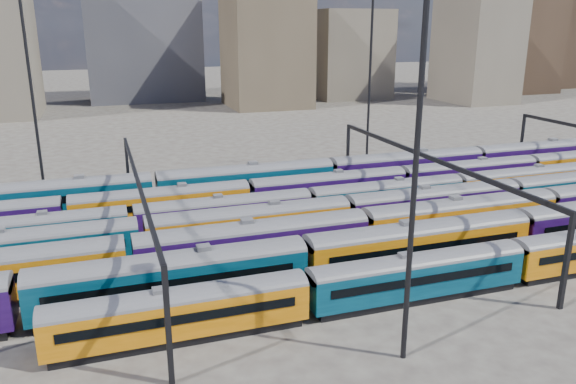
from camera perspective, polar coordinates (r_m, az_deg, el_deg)
name	(u,v)px	position (r m, az deg, el deg)	size (l,w,h in m)	color
ground	(339,236)	(59.36, 5.20, -4.46)	(500.00, 500.00, 0.00)	#3F3A35
rake_1	(520,227)	(57.92, 22.46, -3.28)	(130.62, 3.18, 5.37)	black
rake_2	(364,226)	(54.28, 7.69, -3.44)	(129.87, 3.17, 5.34)	black
rake_3	(434,201)	(63.68, 14.57, -0.91)	(145.48, 3.04, 5.12)	black
rake_4	(310,201)	(62.38, 2.20, -0.94)	(115.01, 2.81, 4.71)	black
rake_5	(249,193)	(65.28, -3.96, -0.07)	(119.63, 2.92, 4.91)	black
rake_6	(330,171)	(73.60, 4.34, 2.13)	(135.32, 3.30, 5.57)	black
gantry_1	(138,191)	(52.64, -14.95, 0.06)	(0.35, 40.35, 8.03)	black
gantry_2	(426,166)	(61.94, 13.88, 2.60)	(0.35, 40.35, 8.03)	black
mast_1	(31,90)	(73.26, -24.61, 9.41)	(1.40, 0.50, 25.60)	black
mast_2	(417,153)	(34.39, 12.93, 3.92)	(1.40, 0.50, 25.60)	black
mast_3	(370,77)	(83.87, 8.31, 11.45)	(1.40, 0.50, 25.60)	black
skyline	(507,26)	(201.68, 21.33, 15.41)	(399.22, 60.48, 50.03)	#665B4C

